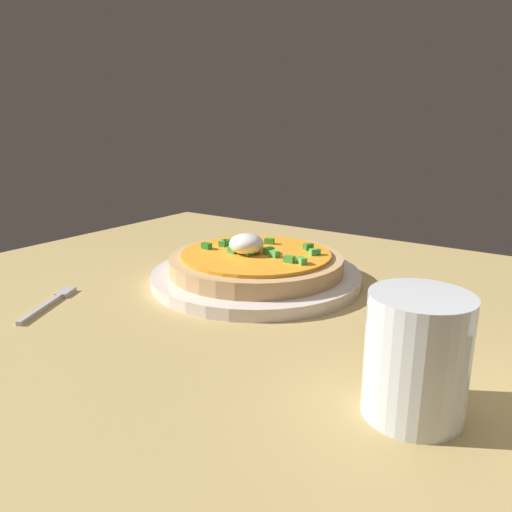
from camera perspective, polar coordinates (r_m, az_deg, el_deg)
name	(u,v)px	position (r cm, az deg, el deg)	size (l,w,h in cm)	color
dining_table	(287,313)	(57.17, 3.69, -6.82)	(97.31, 72.14, 3.41)	tan
plate	(256,276)	(62.54, 0.00, -2.41)	(27.11, 27.11, 1.46)	silver
pizza	(256,261)	(61.92, -0.04, -0.61)	(22.41, 22.41, 5.08)	tan
cup_far	(416,358)	(35.67, 18.54, -11.49)	(7.13, 7.13, 9.03)	silver
fork	(52,301)	(60.06, -23.11, -4.98)	(5.94, 10.21, 0.50)	#B7B7BC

